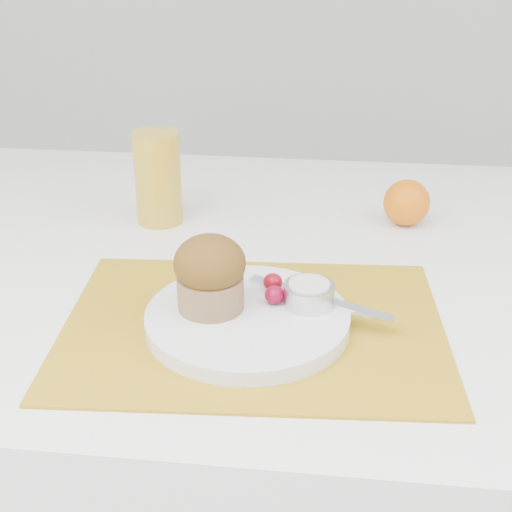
# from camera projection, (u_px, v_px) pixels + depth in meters

# --- Properties ---
(table) EXTENTS (1.20, 0.80, 0.75)m
(table) POSITION_uv_depth(u_px,v_px,m) (273.00, 470.00, 1.11)
(table) COLOR white
(table) RESTS_ON ground
(placemat) EXTENTS (0.43, 0.33, 0.00)m
(placemat) POSITION_uv_depth(u_px,v_px,m) (253.00, 326.00, 0.78)
(placemat) COLOR #B18618
(placemat) RESTS_ON table
(plate) EXTENTS (0.27, 0.27, 0.02)m
(plate) POSITION_uv_depth(u_px,v_px,m) (247.00, 319.00, 0.77)
(plate) COLOR silver
(plate) RESTS_ON placemat
(ramekin) EXTENTS (0.07, 0.07, 0.02)m
(ramekin) POSITION_uv_depth(u_px,v_px,m) (309.00, 294.00, 0.78)
(ramekin) COLOR #BCBCC0
(ramekin) RESTS_ON plate
(cream) EXTENTS (0.05, 0.05, 0.01)m
(cream) POSITION_uv_depth(u_px,v_px,m) (309.00, 285.00, 0.78)
(cream) COLOR silver
(cream) RESTS_ON ramekin
(raspberry_near) EXTENTS (0.02, 0.02, 0.02)m
(raspberry_near) POSITION_uv_depth(u_px,v_px,m) (273.00, 282.00, 0.81)
(raspberry_near) COLOR #5B020B
(raspberry_near) RESTS_ON plate
(raspberry_far) EXTENTS (0.02, 0.02, 0.02)m
(raspberry_far) POSITION_uv_depth(u_px,v_px,m) (274.00, 295.00, 0.78)
(raspberry_far) COLOR #570217
(raspberry_far) RESTS_ON plate
(butter_knife) EXTENTS (0.17, 0.09, 0.00)m
(butter_knife) POSITION_uv_depth(u_px,v_px,m) (319.00, 298.00, 0.79)
(butter_knife) COLOR silver
(butter_knife) RESTS_ON plate
(orange) EXTENTS (0.07, 0.07, 0.07)m
(orange) POSITION_uv_depth(u_px,v_px,m) (407.00, 203.00, 1.02)
(orange) COLOR orange
(orange) RESTS_ON table
(juice_glass) EXTENTS (0.08, 0.08, 0.13)m
(juice_glass) POSITION_uv_depth(u_px,v_px,m) (158.00, 178.00, 1.02)
(juice_glass) COLOR gold
(juice_glass) RESTS_ON table
(muffin) EXTENTS (0.08, 0.08, 0.08)m
(muffin) POSITION_uv_depth(u_px,v_px,m) (210.00, 273.00, 0.76)
(muffin) COLOR olive
(muffin) RESTS_ON plate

